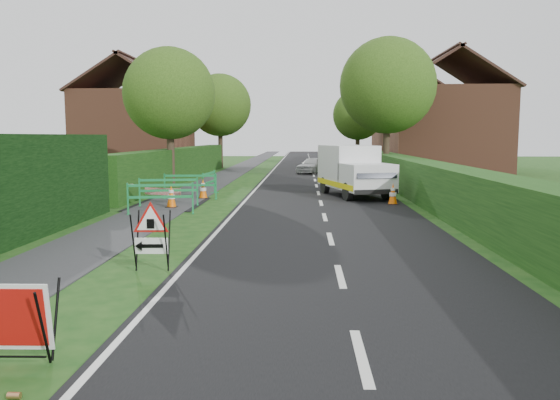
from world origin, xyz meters
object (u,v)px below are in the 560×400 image
object	(u,v)px
triangle_sign	(149,231)
works_van	(353,170)
hatchback_car	(313,165)
red_rect_sign	(2,319)

from	to	relation	value
triangle_sign	works_van	distance (m)	13.68
hatchback_car	works_van	bearing A→B (deg)	-60.05
red_rect_sign	hatchback_car	world-z (taller)	hatchback_car
works_van	triangle_sign	bearing A→B (deg)	-125.97
works_van	red_rect_sign	bearing A→B (deg)	-122.72
works_van	hatchback_car	distance (m)	14.04
red_rect_sign	hatchback_car	xyz separation A→B (m)	(3.84, 30.81, 0.03)
hatchback_car	triangle_sign	bearing A→B (deg)	-73.03
triangle_sign	hatchback_car	distance (m)	26.98
works_van	hatchback_car	size ratio (longest dim) A/B	1.52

